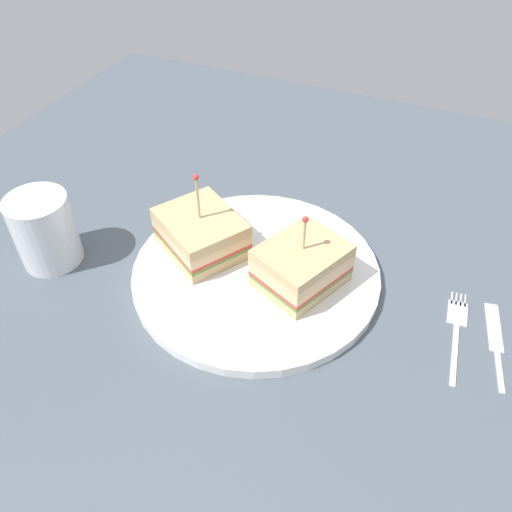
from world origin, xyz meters
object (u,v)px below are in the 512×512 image
Objects in this scene: sandwich_half_back at (201,233)px; drink_glass at (45,233)px; plate at (256,272)px; sandwich_half_front at (302,265)px; knife at (496,340)px; fork at (457,325)px.

sandwich_half_back is 18.96cm from drink_glass.
drink_glass is (17.17, 8.02, 0.47)cm from sandwich_half_back.
sandwich_half_front is at bearing -179.21° from plate.
knife is at bearing -178.88° from sandwich_half_back.
sandwich_half_back is 35.73cm from knife.
plate is 2.31× the size of sandwich_half_back.
sandwich_half_back is at bearing 2.05° from fork.
knife is (-4.17, 0.43, 0.00)cm from fork.
fork is at bearing -5.82° from knife.
knife is at bearing -176.93° from sandwich_half_front.
plate is 2.22× the size of fork.
fork is (-18.02, -1.62, -3.74)cm from sandwich_half_front.
plate reaches higher than fork.
sandwich_half_back is 1.06× the size of knife.
knife is (-35.55, -0.70, -3.59)cm from sandwich_half_back.
drink_glass is 53.59cm from knife.
fork and knife have the same top height.
drink_glass is at bearing 10.67° from fork.
sandwich_half_front reaches higher than knife.
drink_glass is at bearing 16.70° from plate.
plate is at bearing 2.61° from knife.
sandwich_half_back reaches higher than plate.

